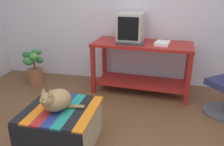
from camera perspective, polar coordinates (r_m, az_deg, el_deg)
name	(u,v)px	position (r m, az deg, el deg)	size (l,w,h in m)	color
back_wall	(133,3)	(3.82, 5.31, 16.89)	(8.00, 0.10, 2.60)	silver
desk	(142,59)	(3.49, 7.39, 3.55)	(1.48, 0.72, 0.77)	maroon
tv_monitor	(131,27)	(3.51, 4.83, 11.30)	(0.39, 0.49, 0.42)	#BCB7A8
keyboard	(130,43)	(3.31, 4.50, 7.37)	(0.40, 0.15, 0.02)	#333338
book	(162,43)	(3.35, 12.42, 7.25)	(0.19, 0.27, 0.04)	white
ottoman_with_blanket	(62,126)	(2.47, -12.33, -12.73)	(0.70, 0.70, 0.41)	tan
cat	(56,100)	(2.30, -13.84, -6.54)	(0.42, 0.38, 0.27)	#9E7A4C
potted_plant	(34,68)	(4.03, -18.79, 1.19)	(0.38, 0.33, 0.59)	brown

